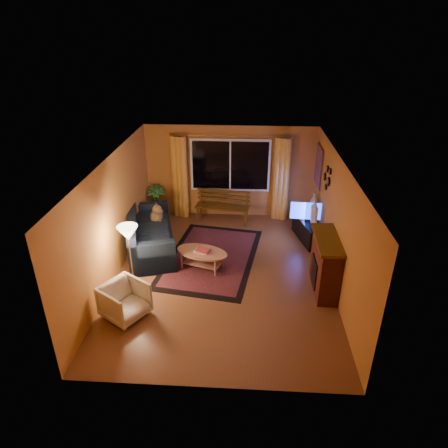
# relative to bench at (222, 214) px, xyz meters

# --- Properties ---
(floor) EXTENTS (4.50, 6.00, 0.02)m
(floor) POSITION_rel_bench_xyz_m (0.18, -2.54, -0.22)
(floor) COLOR brown
(floor) RESTS_ON ground
(ceiling) EXTENTS (4.50, 6.00, 0.02)m
(ceiling) POSITION_rel_bench_xyz_m (0.18, -2.54, 2.30)
(ceiling) COLOR white
(ceiling) RESTS_ON ground
(wall_back) EXTENTS (4.50, 0.02, 2.50)m
(wall_back) POSITION_rel_bench_xyz_m (0.18, 0.47, 1.04)
(wall_back) COLOR #C27B32
(wall_back) RESTS_ON ground
(wall_left) EXTENTS (0.02, 6.00, 2.50)m
(wall_left) POSITION_rel_bench_xyz_m (-2.08, -2.54, 1.04)
(wall_left) COLOR #C27B32
(wall_left) RESTS_ON ground
(wall_right) EXTENTS (0.02, 6.00, 2.50)m
(wall_right) POSITION_rel_bench_xyz_m (2.44, -2.54, 1.04)
(wall_right) COLOR #C27B32
(wall_right) RESTS_ON ground
(window) EXTENTS (2.00, 0.02, 1.30)m
(window) POSITION_rel_bench_xyz_m (0.18, 0.41, 1.24)
(window) COLOR black
(window) RESTS_ON wall_back
(curtain_rod) EXTENTS (3.20, 0.03, 0.03)m
(curtain_rod) POSITION_rel_bench_xyz_m (0.18, 0.36, 2.04)
(curtain_rod) COLOR #BF8C3F
(curtain_rod) RESTS_ON wall_back
(curtain_left) EXTENTS (0.36, 0.36, 2.24)m
(curtain_left) POSITION_rel_bench_xyz_m (-1.17, 0.34, 0.91)
(curtain_left) COLOR gold
(curtain_left) RESTS_ON ground
(curtain_right) EXTENTS (0.36, 0.36, 2.24)m
(curtain_right) POSITION_rel_bench_xyz_m (1.53, 0.34, 0.91)
(curtain_right) COLOR gold
(curtain_right) RESTS_ON ground
(bench) EXTENTS (1.48, 0.63, 0.43)m
(bench) POSITION_rel_bench_xyz_m (0.00, 0.00, 0.00)
(bench) COLOR #472F0B
(bench) RESTS_ON ground
(potted_plant) EXTENTS (0.66, 0.66, 0.93)m
(potted_plant) POSITION_rel_bench_xyz_m (-1.82, 0.13, 0.25)
(potted_plant) COLOR #235B1E
(potted_plant) RESTS_ON ground
(sofa) EXTENTS (1.55, 2.48, 0.93)m
(sofa) POSITION_rel_bench_xyz_m (-1.58, -1.59, 0.25)
(sofa) COLOR black
(sofa) RESTS_ON ground
(dog) EXTENTS (0.37, 0.48, 0.50)m
(dog) POSITION_rel_bench_xyz_m (-1.53, -1.07, 0.49)
(dog) COLOR brown
(dog) RESTS_ON sofa
(armchair) EXTENTS (0.95, 0.96, 0.74)m
(armchair) POSITION_rel_bench_xyz_m (-1.50, -4.01, 0.15)
(armchair) COLOR beige
(armchair) RESTS_ON ground
(floor_lamp) EXTENTS (0.28, 0.28, 1.39)m
(floor_lamp) POSITION_rel_bench_xyz_m (-1.59, -3.14, 0.48)
(floor_lamp) COLOR #BF8C3F
(floor_lamp) RESTS_ON ground
(rug) EXTENTS (2.38, 3.30, 0.02)m
(rug) POSITION_rel_bench_xyz_m (-0.13, -1.89, -0.20)
(rug) COLOR maroon
(rug) RESTS_ON ground
(coffee_table) EXTENTS (1.45, 1.45, 0.42)m
(coffee_table) POSITION_rel_bench_xyz_m (-0.29, -2.33, -0.01)
(coffee_table) COLOR #AB7452
(coffee_table) RESTS_ON ground
(tv_console) EXTENTS (0.69, 1.28, 0.51)m
(tv_console) POSITION_rel_bench_xyz_m (2.18, -0.88, 0.04)
(tv_console) COLOR black
(tv_console) RESTS_ON ground
(television) EXTENTS (0.19, 0.95, 0.55)m
(television) POSITION_rel_bench_xyz_m (2.18, -0.88, 0.56)
(television) COLOR black
(television) RESTS_ON tv_console
(fireplace) EXTENTS (0.40, 1.20, 1.10)m
(fireplace) POSITION_rel_bench_xyz_m (2.23, -2.94, 0.34)
(fireplace) COLOR maroon
(fireplace) RESTS_ON ground
(mirror_cluster) EXTENTS (0.06, 0.60, 0.56)m
(mirror_cluster) POSITION_rel_bench_xyz_m (2.39, -1.24, 1.59)
(mirror_cluster) COLOR black
(mirror_cluster) RESTS_ON wall_right
(painting) EXTENTS (0.04, 0.76, 0.96)m
(painting) POSITION_rel_bench_xyz_m (2.40, -0.09, 1.44)
(painting) COLOR #C74518
(painting) RESTS_ON wall_right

